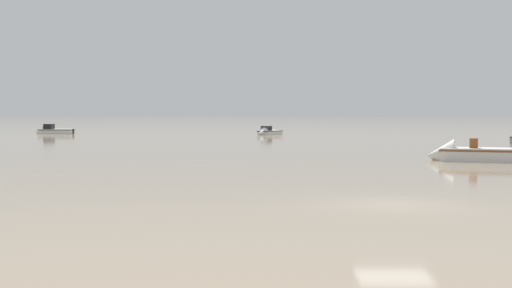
{
  "coord_description": "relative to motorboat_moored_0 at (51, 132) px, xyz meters",
  "views": [
    {
      "loc": [
        -4.37,
        -24.13,
        3.14
      ],
      "look_at": [
        -5.08,
        28.93,
        0.74
      ],
      "focal_mm": 50.17,
      "sensor_mm": 36.0,
      "label": 1
    }
  ],
  "objects": [
    {
      "name": "motorboat_moored_5",
      "position": [
        43.69,
        -55.14,
        -0.01
      ],
      "size": [
        7.04,
        4.3,
        2.28
      ],
      "rotation": [
        0.0,
        0.0,
        2.82
      ],
      "color": "white",
      "rests_on": "ground"
    },
    {
      "name": "motorboat_moored_0",
      "position": [
        0.0,
        0.0,
        0.0
      ],
      "size": [
        5.71,
        2.37,
        2.11
      ],
      "rotation": [
        0.0,
        0.0,
        3.06
      ],
      "color": "white",
      "rests_on": "ground"
    },
    {
      "name": "motorboat_moored_1",
      "position": [
        30.74,
        -3.21,
        -0.05
      ],
      "size": [
        3.92,
        4.83,
        1.79
      ],
      "rotation": [
        0.0,
        0.0,
        4.14
      ],
      "color": "white",
      "rests_on": "ground"
    },
    {
      "name": "ground_plane",
      "position": [
        34.88,
        -76.85,
        -0.32
      ],
      "size": [
        800.0,
        800.0,
        0.0
      ],
      "primitive_type": "plane",
      "color": "tan"
    }
  ]
}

